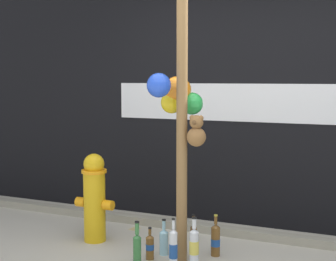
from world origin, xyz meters
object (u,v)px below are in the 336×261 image
Objects in this scene: fire_hydrant at (94,197)px; bottle_0 at (216,240)px; bottle_3 at (164,241)px; bottle_2 at (173,249)px; memorial_post at (180,72)px; bottle_5 at (194,247)px; bottle_6 at (137,247)px; bottle_4 at (150,246)px; bottle_1 at (193,240)px.

fire_hydrant is 1.21m from bottle_0.
bottle_0 is 1.15× the size of bottle_3.
memorial_post is at bearing 98.76° from bottle_2.
bottle_2 is at bearing -19.38° from fire_hydrant.
bottle_2 is 0.98× the size of bottle_5.
bottle_5 is 1.15× the size of bottle_6.
bottle_4 is at bearing 158.03° from bottle_2.
bottle_4 is 0.66× the size of bottle_5.
memorial_post reaches higher than bottle_6.
bottle_0 is 0.47m from bottle_2.
fire_hydrant is 2.28× the size of bottle_0.
bottle_6 reaches higher than bottle_4.
bottle_3 is 0.32m from bottle_6.
bottle_0 reaches higher than bottle_3.
bottle_2 is at bearing -81.24° from memorial_post.
fire_hydrant reaches higher than bottle_5.
bottle_2 is 0.31m from bottle_6.
memorial_post is at bearing -144.29° from bottle_0.
fire_hydrant is 3.00× the size of bottle_4.
bottle_2 is 0.17m from bottle_5.
bottle_3 is at bearing -169.29° from bottle_1.
bottle_5 is at bearing 14.78° from bottle_6.
fire_hydrant is 0.80m from bottle_6.
bottle_5 is at bearing 26.60° from bottle_2.
bottle_3 is at bearing 127.68° from bottle_2.
memorial_post is 6.78× the size of bottle_2.
bottle_1 is (0.09, 0.09, -1.43)m from memorial_post.
bottle_6 is at bearing -171.64° from bottle_2.
bottle_2 is at bearing 8.36° from bottle_6.
bottle_1 is 0.51m from bottle_6.
bottle_1 is 1.35× the size of bottle_4.
bottle_2 is 0.29m from bottle_4.
memorial_post is 1.49m from bottle_6.
bottle_5 reaches higher than bottle_2.
bottle_3 is at bearing 167.18° from memorial_post.
memorial_post is 6.66× the size of bottle_5.
fire_hydrant reaches higher than bottle_4.
bottle_3 is at bearing 66.88° from bottle_4.
bottle_3 is (-0.43, -0.15, -0.02)m from bottle_0.
bottle_5 is at bearing -4.14° from bottle_4.
memorial_post is 7.47× the size of bottle_1.
bottle_1 reaches higher than bottle_3.
fire_hydrant is at bearing 166.79° from bottle_5.
bottle_2 is 1.49× the size of bottle_4.
bottle_6 is (-0.37, -0.35, -0.01)m from bottle_1.
bottle_6 is at bearing -139.83° from bottle_0.
fire_hydrant is 2.64× the size of bottle_3.
memorial_post is 7.68× the size of bottle_6.
bottle_4 is (-0.32, -0.20, -0.04)m from bottle_1.
memorial_post is 1.47m from bottle_3.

